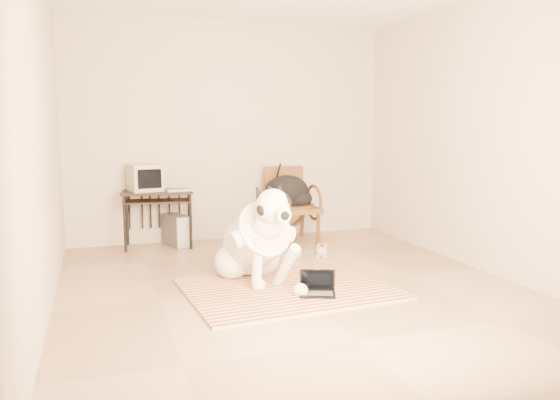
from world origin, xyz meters
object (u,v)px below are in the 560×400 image
dog (257,241)px  crt_monitor (145,178)px  pc_tower (176,230)px  computer_desk (158,199)px  rattan_chair (290,204)px  laptop (317,288)px  backpack (289,193)px

dog → crt_monitor: size_ratio=3.22×
dog → pc_tower: 1.83m
computer_desk → rattan_chair: (1.59, -0.15, -0.12)m
computer_desk → crt_monitor: size_ratio=2.11×
dog → rattan_chair: 1.83m
laptop → rattan_chair: rattan_chair is taller
crt_monitor → pc_tower: crt_monitor is taller
laptop → rattan_chair: (0.52, 2.17, 0.39)m
laptop → pc_tower: (-0.87, 2.32, 0.12)m
dog → crt_monitor: (-0.83, 1.78, 0.44)m
pc_tower → rattan_chair: rattan_chair is taller
backpack → pc_tower: bearing=171.7°
laptop → computer_desk: computer_desk is taller
rattan_chair → pc_tower: bearing=173.8°
rattan_chair → backpack: size_ratio=1.60×
laptop → computer_desk: 2.60m
laptop → pc_tower: bearing=110.5°
crt_monitor → backpack: (1.69, -0.23, -0.22)m
dog → pc_tower: bearing=105.8°
backpack → dog: bearing=-119.1°
computer_desk → backpack: (1.57, -0.19, 0.03)m
dog → crt_monitor: crt_monitor is taller
pc_tower → backpack: size_ratio=0.76×
computer_desk → laptop: bearing=-65.1°
dog → pc_tower: dog is taller
laptop → backpack: bearing=76.9°
dog → laptop: 0.75m
crt_monitor → pc_tower: size_ratio=0.93×
crt_monitor → backpack: bearing=-7.6°
dog → laptop: size_ratio=3.67×
computer_desk → pc_tower: 0.44m
dog → backpack: size_ratio=2.29×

